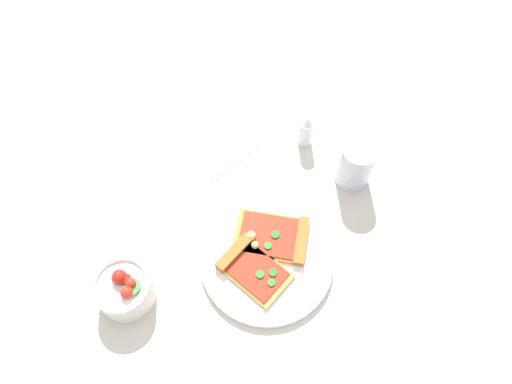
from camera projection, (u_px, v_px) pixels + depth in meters
ground_plane at (251, 242)px, 0.89m from camera, size 2.40×2.40×0.00m
plate at (267, 260)px, 0.86m from camera, size 0.25×0.25×0.01m
pizza_slice_near at (250, 267)px, 0.84m from camera, size 0.13×0.14×0.02m
pizza_slice_far at (275, 237)px, 0.87m from camera, size 0.16×0.15×0.02m
salad_bowl at (125, 289)px, 0.81m from camera, size 0.10×0.10×0.08m
soda_glass at (355, 166)px, 0.91m from camera, size 0.07×0.07×0.10m
paper_napkin at (214, 142)px, 1.00m from camera, size 0.18×0.18×0.00m
pepper_shaker at (306, 131)px, 0.96m from camera, size 0.03×0.03×0.08m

